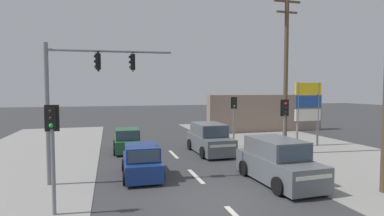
{
  "coord_description": "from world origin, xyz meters",
  "views": [
    {
      "loc": [
        -3.86,
        -10.25,
        4.01
      ],
      "look_at": [
        0.1,
        4.0,
        3.15
      ],
      "focal_mm": 28.0,
      "sensor_mm": 36.0,
      "label": 1
    }
  ],
  "objects_px": {
    "pedestal_signal_far_median": "(234,113)",
    "suv_kerbside_parked": "(209,139)",
    "suv_oncoming_near": "(278,162)",
    "utility_pole_midground_right": "(286,71)",
    "hatchback_receding_far": "(127,141)",
    "traffic_signal_mast": "(79,87)",
    "pedestal_signal_left_kerb": "(52,141)",
    "shopping_plaza_sign": "(308,105)",
    "pedestal_signal_right_kerb": "(284,122)",
    "hatchback_crossing_left": "(142,162)"
  },
  "relations": [
    {
      "from": "pedestal_signal_left_kerb",
      "to": "suv_oncoming_near",
      "type": "xyz_separation_m",
      "value": [
        8.8,
        1.18,
        -1.53
      ]
    },
    {
      "from": "pedestal_signal_left_kerb",
      "to": "hatchback_receding_far",
      "type": "height_order",
      "value": "pedestal_signal_left_kerb"
    },
    {
      "from": "traffic_signal_mast",
      "to": "suv_oncoming_near",
      "type": "xyz_separation_m",
      "value": [
        8.25,
        -2.12,
        -3.26
      ]
    },
    {
      "from": "pedestal_signal_left_kerb",
      "to": "traffic_signal_mast",
      "type": "bearing_deg",
      "value": 80.57
    },
    {
      "from": "suv_kerbside_parked",
      "to": "suv_oncoming_near",
      "type": "height_order",
      "value": "same"
    },
    {
      "from": "shopping_plaza_sign",
      "to": "pedestal_signal_far_median",
      "type": "bearing_deg",
      "value": 168.25
    },
    {
      "from": "traffic_signal_mast",
      "to": "utility_pole_midground_right",
      "type": "bearing_deg",
      "value": 13.65
    },
    {
      "from": "traffic_signal_mast",
      "to": "suv_kerbside_parked",
      "type": "bearing_deg",
      "value": 31.68
    },
    {
      "from": "traffic_signal_mast",
      "to": "shopping_plaza_sign",
      "type": "bearing_deg",
      "value": 18.2
    },
    {
      "from": "suv_kerbside_parked",
      "to": "suv_oncoming_near",
      "type": "relative_size",
      "value": 0.99
    },
    {
      "from": "utility_pole_midground_right",
      "to": "suv_oncoming_near",
      "type": "height_order",
      "value": "utility_pole_midground_right"
    },
    {
      "from": "utility_pole_midground_right",
      "to": "hatchback_receding_far",
      "type": "height_order",
      "value": "utility_pole_midground_right"
    },
    {
      "from": "utility_pole_midground_right",
      "to": "hatchback_receding_far",
      "type": "distance_m",
      "value": 11.08
    },
    {
      "from": "traffic_signal_mast",
      "to": "pedestal_signal_left_kerb",
      "type": "distance_m",
      "value": 3.76
    },
    {
      "from": "traffic_signal_mast",
      "to": "pedestal_signal_left_kerb",
      "type": "xyz_separation_m",
      "value": [
        -0.55,
        -3.3,
        -1.73
      ]
    },
    {
      "from": "pedestal_signal_right_kerb",
      "to": "utility_pole_midground_right",
      "type": "bearing_deg",
      "value": 56.76
    },
    {
      "from": "hatchback_crossing_left",
      "to": "hatchback_receding_far",
      "type": "distance_m",
      "value": 6.12
    },
    {
      "from": "utility_pole_midground_right",
      "to": "traffic_signal_mast",
      "type": "relative_size",
      "value": 1.65
    },
    {
      "from": "pedestal_signal_right_kerb",
      "to": "suv_kerbside_parked",
      "type": "distance_m",
      "value": 5.61
    },
    {
      "from": "pedestal_signal_left_kerb",
      "to": "suv_kerbside_parked",
      "type": "height_order",
      "value": "pedestal_signal_left_kerb"
    },
    {
      "from": "pedestal_signal_left_kerb",
      "to": "suv_oncoming_near",
      "type": "relative_size",
      "value": 0.77
    },
    {
      "from": "suv_oncoming_near",
      "to": "utility_pole_midground_right",
      "type": "bearing_deg",
      "value": 54.51
    },
    {
      "from": "pedestal_signal_right_kerb",
      "to": "shopping_plaza_sign",
      "type": "distance_m",
      "value": 7.46
    },
    {
      "from": "shopping_plaza_sign",
      "to": "hatchback_receding_far",
      "type": "relative_size",
      "value": 1.26
    },
    {
      "from": "shopping_plaza_sign",
      "to": "utility_pole_midground_right",
      "type": "bearing_deg",
      "value": -147.12
    },
    {
      "from": "pedestal_signal_far_median",
      "to": "shopping_plaza_sign",
      "type": "height_order",
      "value": "shopping_plaza_sign"
    },
    {
      "from": "shopping_plaza_sign",
      "to": "hatchback_crossing_left",
      "type": "height_order",
      "value": "shopping_plaza_sign"
    },
    {
      "from": "pedestal_signal_left_kerb",
      "to": "suv_oncoming_near",
      "type": "distance_m",
      "value": 9.01
    },
    {
      "from": "pedestal_signal_right_kerb",
      "to": "hatchback_crossing_left",
      "type": "relative_size",
      "value": 0.97
    },
    {
      "from": "shopping_plaza_sign",
      "to": "hatchback_crossing_left",
      "type": "distance_m",
      "value": 13.42
    },
    {
      "from": "pedestal_signal_far_median",
      "to": "suv_kerbside_parked",
      "type": "xyz_separation_m",
      "value": [
        -2.33,
        -1.47,
        -1.53
      ]
    },
    {
      "from": "pedestal_signal_left_kerb",
      "to": "shopping_plaza_sign",
      "type": "relative_size",
      "value": 0.77
    },
    {
      "from": "utility_pole_midground_right",
      "to": "hatchback_crossing_left",
      "type": "distance_m",
      "value": 10.55
    },
    {
      "from": "utility_pole_midground_right",
      "to": "pedestal_signal_far_median",
      "type": "height_order",
      "value": "utility_pole_midground_right"
    },
    {
      "from": "traffic_signal_mast",
      "to": "pedestal_signal_far_median",
      "type": "bearing_deg",
      "value": 31.82
    },
    {
      "from": "pedestal_signal_far_median",
      "to": "shopping_plaza_sign",
      "type": "bearing_deg",
      "value": -11.75
    },
    {
      "from": "suv_oncoming_near",
      "to": "pedestal_signal_right_kerb",
      "type": "bearing_deg",
      "value": 50.86
    },
    {
      "from": "pedestal_signal_right_kerb",
      "to": "pedestal_signal_far_median",
      "type": "relative_size",
      "value": 1.0
    },
    {
      "from": "pedestal_signal_far_median",
      "to": "pedestal_signal_left_kerb",
      "type": "bearing_deg",
      "value": -137.75
    },
    {
      "from": "pedestal_signal_far_median",
      "to": "pedestal_signal_right_kerb",
      "type": "bearing_deg",
      "value": -89.93
    },
    {
      "from": "pedestal_signal_left_kerb",
      "to": "pedestal_signal_far_median",
      "type": "relative_size",
      "value": 1.0
    },
    {
      "from": "utility_pole_midground_right",
      "to": "shopping_plaza_sign",
      "type": "xyz_separation_m",
      "value": [
        3.2,
        2.07,
        -2.22
      ]
    },
    {
      "from": "utility_pole_midground_right",
      "to": "hatchback_crossing_left",
      "type": "bearing_deg",
      "value": -164.37
    },
    {
      "from": "pedestal_signal_far_median",
      "to": "hatchback_crossing_left",
      "type": "xyz_separation_m",
      "value": [
        -7.1,
        -5.73,
        -1.71
      ]
    },
    {
      "from": "pedestal_signal_right_kerb",
      "to": "pedestal_signal_far_median",
      "type": "distance_m",
      "value": 6.34
    },
    {
      "from": "suv_oncoming_near",
      "to": "hatchback_receding_far",
      "type": "bearing_deg",
      "value": 124.85
    },
    {
      "from": "utility_pole_midground_right",
      "to": "suv_oncoming_near",
      "type": "distance_m",
      "value": 7.49
    },
    {
      "from": "utility_pole_midground_right",
      "to": "suv_oncoming_near",
      "type": "xyz_separation_m",
      "value": [
        -3.55,
        -4.99,
        -4.32
      ]
    },
    {
      "from": "traffic_signal_mast",
      "to": "suv_oncoming_near",
      "type": "distance_m",
      "value": 9.13
    },
    {
      "from": "pedestal_signal_left_kerb",
      "to": "hatchback_receding_far",
      "type": "bearing_deg",
      "value": 73.56
    }
  ]
}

